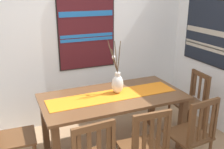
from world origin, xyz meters
TOP-DOWN VIEW (x-y plane):
  - wall_back at (0.00, 1.86)m, footprint 6.40×0.12m
  - dining_table at (0.13, 0.80)m, footprint 1.79×0.90m
  - table_runner at (0.13, 0.80)m, footprint 1.65×0.36m
  - centerpiece_vase at (0.21, 0.85)m, footprint 0.18×0.21m
  - chair_0 at (-1.11, 0.80)m, footprint 0.44×0.44m
  - chair_1 at (0.13, -0.01)m, footprint 0.44×0.44m
  - chair_2 at (0.76, 0.02)m, footprint 0.45×0.45m
  - chair_4 at (1.36, 0.78)m, footprint 0.45×0.45m
  - painting_on_back_wall at (0.13, 1.79)m, footprint 0.89×0.05m
  - painting_on_side_wall at (1.79, 1.07)m, footprint 0.05×0.90m

SIDE VIEW (x-z plane):
  - chair_4 at x=1.36m, z-range 0.03..0.93m
  - chair_0 at x=-1.11m, z-range 0.03..0.96m
  - chair_2 at x=0.76m, z-range 0.02..0.98m
  - chair_1 at x=0.13m, z-range 0.02..1.00m
  - dining_table at x=0.13m, z-range 0.27..1.05m
  - table_runner at x=0.13m, z-range 0.77..0.78m
  - centerpiece_vase at x=0.21m, z-range 0.57..1.27m
  - wall_back at x=0.00m, z-range 0.00..2.70m
  - painting_on_side_wall at x=1.79m, z-range 0.94..1.90m
  - painting_on_back_wall at x=0.13m, z-range 0.86..1.99m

